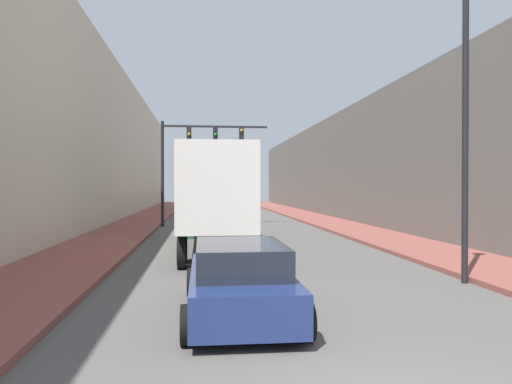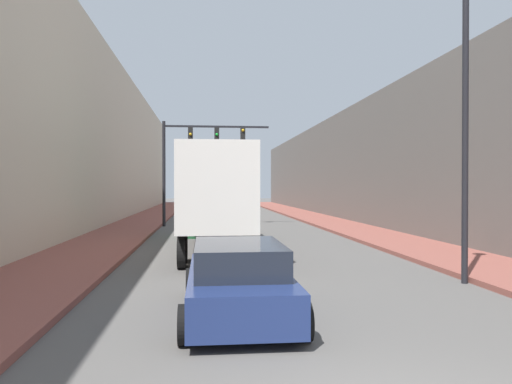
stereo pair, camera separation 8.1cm
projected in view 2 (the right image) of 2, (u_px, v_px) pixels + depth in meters
The scene contains 8 objects.
sidewalk_right at pixel (323, 220), 35.37m from camera, with size 3.21×80.00×0.15m.
sidewalk_left at pixel (142, 222), 34.07m from camera, with size 3.21×80.00×0.15m.
building_right at pixel (386, 165), 35.80m from camera, with size 6.00×80.00×8.02m.
building_left at pixel (72, 140), 33.53m from camera, with size 6.00×80.00×11.19m.
semi_truck at pixel (214, 195), 20.03m from camera, with size 2.40×12.37×3.80m.
sedan_car at pixel (238, 280), 9.59m from camera, with size 2.10×4.78×1.41m.
traffic_signal_gantry at pixel (193, 151), 31.19m from camera, with size 6.68×0.35×6.55m.
street_lamp at pixel (465, 89), 12.70m from camera, with size 0.44×0.44×7.92m.
Camera 2 is at (-2.05, -4.67, 2.48)m, focal length 35.00 mm.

